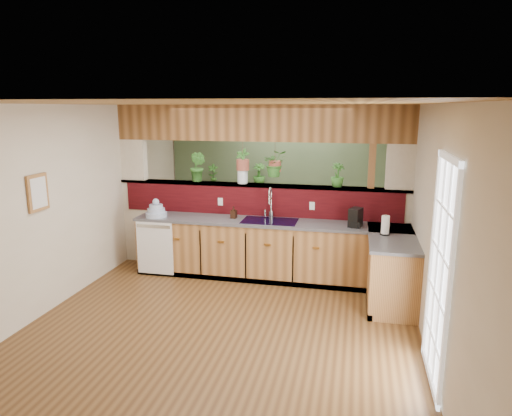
% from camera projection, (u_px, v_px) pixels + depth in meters
% --- Properties ---
extents(ground, '(4.60, 7.00, 0.01)m').
position_uv_depth(ground, '(237.00, 302.00, 6.13)').
color(ground, brown).
rests_on(ground, ground).
extents(ceiling, '(4.60, 7.00, 0.01)m').
position_uv_depth(ceiling, '(235.00, 104.00, 5.57)').
color(ceiling, brown).
rests_on(ceiling, ground).
extents(wall_back, '(4.60, 0.02, 2.60)m').
position_uv_depth(wall_back, '(281.00, 171.00, 9.19)').
color(wall_back, beige).
rests_on(wall_back, ground).
extents(wall_front, '(4.60, 0.02, 2.60)m').
position_uv_depth(wall_front, '(73.00, 341.00, 2.52)').
color(wall_front, beige).
rests_on(wall_front, ground).
extents(wall_left, '(0.02, 7.00, 2.60)m').
position_uv_depth(wall_left, '(77.00, 200.00, 6.34)').
color(wall_left, beige).
rests_on(wall_left, ground).
extents(wall_right, '(0.02, 7.00, 2.60)m').
position_uv_depth(wall_right, '(425.00, 217.00, 5.36)').
color(wall_right, beige).
rests_on(wall_right, ground).
extents(pass_through_partition, '(4.60, 0.21, 2.60)m').
position_uv_depth(pass_through_partition, '(260.00, 197.00, 7.15)').
color(pass_through_partition, beige).
rests_on(pass_through_partition, ground).
extents(pass_through_ledge, '(4.60, 0.21, 0.04)m').
position_uv_depth(pass_through_ledge, '(259.00, 185.00, 7.12)').
color(pass_through_ledge, brown).
rests_on(pass_through_ledge, ground).
extents(header_beam, '(4.60, 0.15, 0.55)m').
position_uv_depth(header_beam, '(259.00, 123.00, 6.91)').
color(header_beam, brown).
rests_on(header_beam, ground).
extents(sage_backwall, '(4.55, 0.02, 2.55)m').
position_uv_depth(sage_backwall, '(281.00, 171.00, 9.17)').
color(sage_backwall, '#536C49').
rests_on(sage_backwall, ground).
extents(countertop, '(4.14, 1.52, 0.90)m').
position_uv_depth(countertop, '(307.00, 255.00, 6.68)').
color(countertop, brown).
rests_on(countertop, ground).
extents(dishwasher, '(0.58, 0.03, 0.82)m').
position_uv_depth(dishwasher, '(155.00, 248.00, 6.98)').
color(dishwasher, white).
rests_on(dishwasher, ground).
extents(navy_sink, '(0.82, 0.50, 0.18)m').
position_uv_depth(navy_sink, '(270.00, 226.00, 6.83)').
color(navy_sink, black).
rests_on(navy_sink, countertop).
extents(french_door, '(0.06, 1.02, 2.16)m').
position_uv_depth(french_door, '(439.00, 276.00, 4.18)').
color(french_door, white).
rests_on(french_door, ground).
extents(framed_print, '(0.04, 0.35, 0.45)m').
position_uv_depth(framed_print, '(38.00, 193.00, 5.52)').
color(framed_print, brown).
rests_on(framed_print, wall_left).
extents(faucet, '(0.21, 0.22, 0.49)m').
position_uv_depth(faucet, '(270.00, 201.00, 6.91)').
color(faucet, '#B7B7B2').
rests_on(faucet, countertop).
extents(dish_stack, '(0.33, 0.33, 0.29)m').
position_uv_depth(dish_stack, '(156.00, 211.00, 7.05)').
color(dish_stack, '#A3B3D3').
rests_on(dish_stack, countertop).
extents(soap_dispenser, '(0.09, 0.10, 0.18)m').
position_uv_depth(soap_dispenser, '(234.00, 212.00, 6.96)').
color(soap_dispenser, '#371F14').
rests_on(soap_dispenser, countertop).
extents(coffee_maker, '(0.14, 0.24, 0.27)m').
position_uv_depth(coffee_maker, '(355.00, 218.00, 6.46)').
color(coffee_maker, black).
rests_on(coffee_maker, countertop).
extents(paper_towel, '(0.13, 0.13, 0.28)m').
position_uv_depth(paper_towel, '(385.00, 226.00, 6.05)').
color(paper_towel, black).
rests_on(paper_towel, countertop).
extents(glass_jar, '(0.16, 0.16, 0.35)m').
position_uv_depth(glass_jar, '(242.00, 172.00, 7.13)').
color(glass_jar, silver).
rests_on(glass_jar, pass_through_ledge).
extents(ledge_plant_left, '(0.33, 0.30, 0.48)m').
position_uv_depth(ledge_plant_left, '(198.00, 167.00, 7.28)').
color(ledge_plant_left, '#2E6723').
rests_on(ledge_plant_left, pass_through_ledge).
extents(ledge_plant_right, '(0.26, 0.26, 0.36)m').
position_uv_depth(ledge_plant_right, '(338.00, 175.00, 6.82)').
color(ledge_plant_right, '#2E6723').
rests_on(ledge_plant_right, pass_through_ledge).
extents(hanging_plant_a, '(0.25, 0.20, 0.55)m').
position_uv_depth(hanging_plant_a, '(243.00, 154.00, 7.07)').
color(hanging_plant_a, brown).
rests_on(hanging_plant_a, header_beam).
extents(hanging_plant_b, '(0.44, 0.41, 0.53)m').
position_uv_depth(hanging_plant_b, '(275.00, 152.00, 6.95)').
color(hanging_plant_b, brown).
rests_on(hanging_plant_b, header_beam).
extents(shelving_console, '(1.65, 0.57, 1.08)m').
position_uv_depth(shelving_console, '(237.00, 210.00, 9.30)').
color(shelving_console, black).
rests_on(shelving_console, ground).
extents(shelf_plant_a, '(0.23, 0.18, 0.40)m').
position_uv_depth(shelf_plant_a, '(213.00, 174.00, 9.25)').
color(shelf_plant_a, '#2E6723').
rests_on(shelf_plant_a, shelving_console).
extents(shelf_plant_b, '(0.26, 0.26, 0.44)m').
position_uv_depth(shelf_plant_b, '(259.00, 174.00, 9.04)').
color(shelf_plant_b, '#2E6723').
rests_on(shelf_plant_b, shelving_console).
extents(floor_plant, '(0.80, 0.74, 0.77)m').
position_uv_depth(floor_plant, '(346.00, 239.00, 7.68)').
color(floor_plant, '#2E6723').
rests_on(floor_plant, ground).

